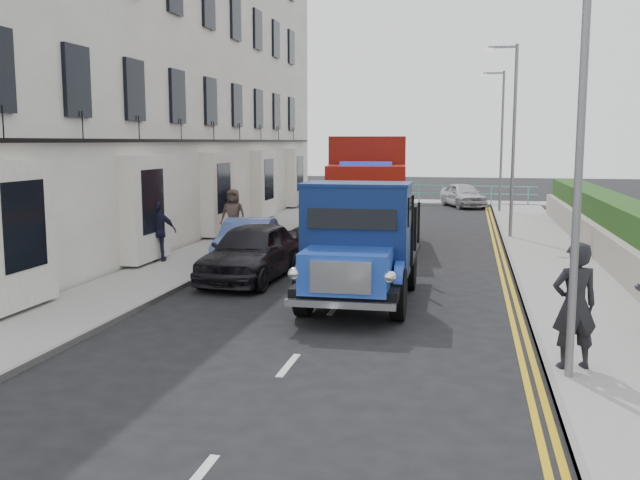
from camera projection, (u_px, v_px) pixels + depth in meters
The scene contains 21 objects.
ground at pixel (315, 333), 13.42m from camera, with size 120.00×120.00×0.00m, color black.
pavement_west at pixel (217, 250), 23.19m from camera, with size 2.40×38.00×0.12m, color gray.
pavement_east at pixel (554, 261), 21.06m from camera, with size 2.60×38.00×0.12m, color gray.
promenade at pixel (420, 202), 41.53m from camera, with size 30.00×2.50×0.12m, color gray.
sea_plane at pixel (441, 177), 71.59m from camera, with size 120.00×120.00×0.00m, color #4C5868.
terrace_west at pixel (143, 46), 26.96m from camera, with size 6.31×30.20×14.25m.
garden_east at pixel (624, 235), 20.56m from camera, with size 1.45×28.00×1.75m.
seafront_railing at pixel (419, 194), 40.68m from camera, with size 13.00×0.08×1.11m.
lamp_near at pixel (573, 112), 10.08m from camera, with size 1.23×0.18×7.00m.
lamp_mid at pixel (511, 130), 25.59m from camera, with size 1.23×0.18×7.00m.
lamp_far at pixel (499, 133), 35.29m from camera, with size 1.23×0.18×7.00m.
bedford_lorry at pixel (358, 251), 15.31m from camera, with size 2.35×5.71×2.68m.
red_lorry at pixel (368, 188), 24.61m from camera, with size 3.22×7.37×3.74m.
parked_car_front at pixel (252, 252), 18.44m from camera, with size 1.76×4.39×1.49m, color black.
parked_car_mid at pixel (248, 241), 21.06m from camera, with size 1.38×3.94×1.30m, color #516BAF.
parked_car_rear at pixel (334, 214), 29.12m from camera, with size 1.79×4.40×1.28m, color #AEAEB3.
seafront_car_left at pixel (348, 196), 37.31m from camera, with size 2.52×5.47×1.52m, color black.
seafront_car_right at pixel (463, 195), 39.00m from camera, with size 1.57×3.90×1.33m, color silver.
pedestrian_east_near at pixel (575, 305), 10.86m from camera, with size 0.72×0.47×1.96m, color black.
pedestrian_west_near at pixel (158, 231), 20.60m from camera, with size 1.03×0.43×1.76m, color #1A1B30.
pedestrian_west_far at pixel (233, 215), 24.94m from camera, with size 0.89×0.58×1.82m, color #453732.
Camera 1 is at (2.77, -12.75, 3.59)m, focal length 40.00 mm.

